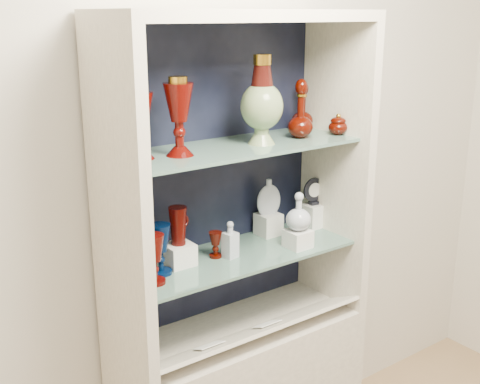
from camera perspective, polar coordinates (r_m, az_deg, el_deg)
wall_back at (r=2.35m, az=-3.16°, el=3.58°), size 3.50×0.02×2.80m
cabinet_back_panel at (r=2.34m, az=-2.73°, el=1.66°), size 0.98×0.02×1.15m
cabinet_side_left at (r=1.96m, az=-11.43°, el=-1.64°), size 0.04×0.40×1.15m
cabinet_side_right at (r=2.49m, az=8.96°, el=2.39°), size 0.04×0.40×1.15m
cabinet_top_cap at (r=2.11m, az=0.00°, el=16.38°), size 1.00×0.40×0.04m
shelf_lower at (r=2.30m, az=-0.29°, el=-6.01°), size 0.92×0.34×0.01m
shelf_upper at (r=2.17m, az=-0.31°, el=4.27°), size 0.92×0.34×0.01m
label_ledge at (r=2.32m, az=1.64°, el=-13.04°), size 0.92×0.17×0.09m
label_card_0 at (r=2.34m, az=2.55°, el=-12.39°), size 0.10×0.06×0.03m
label_card_1 at (r=2.21m, az=-2.94°, el=-14.31°), size 0.10×0.06×0.03m
pedestal_lamp_left at (r=1.98m, az=-9.44°, el=6.45°), size 0.11×0.11×0.23m
pedestal_lamp_right at (r=2.00m, az=-5.82°, el=7.12°), size 0.11×0.11×0.26m
enamel_urn at (r=2.18m, az=2.08°, el=8.72°), size 0.18×0.18×0.32m
ruby_decanter_a at (r=2.30m, az=5.79°, el=8.19°), size 0.13×0.13×0.25m
ruby_decanter_b at (r=2.47m, az=5.96°, el=8.24°), size 0.11×0.11×0.21m
lidded_bowl at (r=2.40m, az=9.28°, el=6.39°), size 0.08×0.08×0.09m
cobalt_goblet at (r=2.11m, az=-7.55°, el=-5.41°), size 0.10×0.10×0.18m
ruby_goblet_tall at (r=2.04m, az=-8.13°, el=-6.33°), size 0.08×0.08×0.17m
ruby_goblet_small at (r=2.25m, az=-2.34°, el=-5.02°), size 0.05×0.05×0.10m
riser_ruby_pitcher at (r=2.20m, az=-5.81°, el=-5.90°), size 0.10×0.10×0.08m
ruby_pitcher at (r=2.16m, az=-5.90°, el=-3.21°), size 0.12×0.10×0.14m
clear_square_bottle at (r=2.24m, az=-0.94°, el=-4.51°), size 0.06×0.06×0.14m
riser_flat_flask at (r=2.48m, az=2.71°, el=-3.05°), size 0.09×0.09×0.09m
flat_flask at (r=2.44m, az=2.74°, el=-0.39°), size 0.11×0.06×0.15m
riser_clear_round_decanter at (r=2.36m, az=5.51°, el=-4.42°), size 0.09×0.09×0.07m
clear_round_decanter at (r=2.32m, az=5.58°, el=-1.93°), size 0.12×0.12×0.15m
riser_cameo_medallion at (r=2.58m, az=6.94°, el=-2.24°), size 0.08×0.08×0.10m
cameo_medallion at (r=2.55m, az=7.03°, el=0.11°), size 0.11×0.05×0.12m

